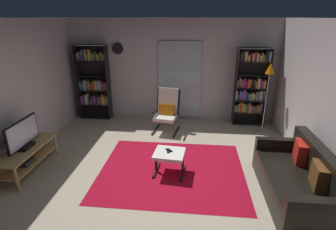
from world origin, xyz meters
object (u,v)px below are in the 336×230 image
leather_sofa (298,180)px  tv_remote (168,151)px  ottoman (169,156)px  bookshelf_near_sofa (251,87)px  tv_stand (26,156)px  television (23,135)px  lounge_armchair (167,109)px  cell_phone (169,150)px  bookshelf_near_tv (94,82)px  wall_clock (118,49)px  floor_lamp_by_shelf (269,76)px

leather_sofa → tv_remote: leather_sofa is taller
ottoman → bookshelf_near_sofa: bearing=54.4°
tv_stand → television: size_ratio=1.59×
lounge_armchair → tv_remote: (0.21, -1.85, -0.11)m
leather_sofa → cell_phone: bearing=165.1°
tv_stand → lounge_armchair: lounge_armchair is taller
television → bookshelf_near_sofa: (4.33, 2.69, 0.27)m
leather_sofa → cell_phone: size_ratio=12.77×
leather_sofa → cell_phone: (-2.02, 0.54, 0.11)m
bookshelf_near_tv → wall_clock: 1.10m
floor_lamp_by_shelf → ottoman: bearing=-135.8°
bookshelf_near_sofa → tv_remote: size_ratio=13.39×
bookshelf_near_tv → wall_clock: size_ratio=6.75×
ottoman → cell_phone: (-0.01, 0.06, 0.08)m
leather_sofa → wall_clock: bearing=138.5°
leather_sofa → floor_lamp_by_shelf: size_ratio=1.07×
bookshelf_near_tv → ottoman: (2.27, -2.56, -0.65)m
wall_clock → bookshelf_near_tv: bearing=-166.7°
tv_stand → bookshelf_near_sofa: 5.15m
leather_sofa → lounge_armchair: (-2.25, 2.36, 0.23)m
ottoman → tv_remote: (-0.03, 0.04, 0.08)m
tv_remote → bookshelf_near_sofa: bearing=42.9°
television → wall_clock: (0.93, 2.89, 1.15)m
bookshelf_near_sofa → cell_phone: (-1.81, -2.46, -0.56)m
leather_sofa → tv_remote: 2.10m
bookshelf_near_sofa → lounge_armchair: 2.18m
bookshelf_near_sofa → ottoman: size_ratio=3.43×
leather_sofa → tv_remote: bearing=166.0°
leather_sofa → bookshelf_near_tv: bearing=144.6°
bookshelf_near_tv → floor_lamp_by_shelf: 4.39m
floor_lamp_by_shelf → wall_clock: 3.77m
television → leather_sofa: size_ratio=0.46×
television → tv_remote: size_ratio=5.74×
television → bookshelf_near_tv: bookshelf_near_tv is taller
tv_remote → cell_phone: 0.03m
leather_sofa → wall_clock: (-3.61, 3.19, 1.55)m
bookshelf_near_tv → cell_phone: bearing=-47.9°
television → bookshelf_near_sofa: bearing=31.9°
cell_phone → tv_remote: bearing=-162.2°
leather_sofa → floor_lamp_by_shelf: floor_lamp_by_shelf is taller
ottoman → cell_phone: size_ratio=4.02×
bookshelf_near_tv → leather_sofa: 5.28m
television → ottoman: 2.56m
ottoman → wall_clock: wall_clock is taller
ottoman → floor_lamp_by_shelf: floor_lamp_by_shelf is taller
television → wall_clock: bearing=72.2°
television → bookshelf_near_sofa: 5.11m
tv_remote → cell_phone: (0.02, 0.03, -0.00)m
television → cell_phone: bearing=5.4°
leather_sofa → wall_clock: size_ratio=6.17×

